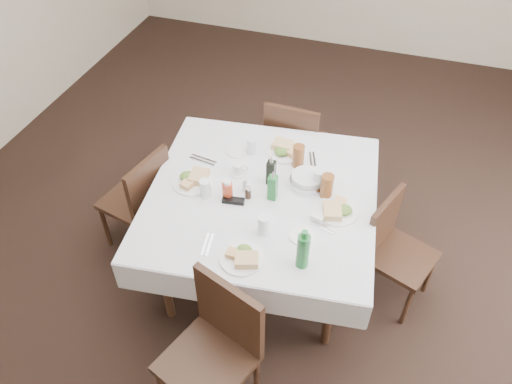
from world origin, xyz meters
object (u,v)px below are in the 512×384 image
coffee_mug (238,169)px  water_w (205,189)px  ketchup_bottle (227,190)px  green_bottle (303,250)px  water_s (264,225)px  oil_cruet_green (273,187)px  chair_south (217,343)px  chair_north (294,142)px  water_e (319,180)px  bread_basket (307,180)px  oil_cruet_dark (271,172)px  water_n (252,146)px  chair_west (142,197)px  dining_table (262,201)px  chair_east (393,245)px

coffee_mug → water_w: bearing=-115.3°
ketchup_bottle → green_bottle: 0.70m
water_s → oil_cruet_green: oil_cruet_green is taller
oil_cruet_green → green_bottle: green_bottle is taller
oil_cruet_green → chair_south: bearing=-91.1°
chair_north → water_e: bearing=-64.3°
bread_basket → green_bottle: green_bottle is taller
oil_cruet_green → coffee_mug: bearing=151.6°
water_s → oil_cruet_dark: bearing=101.3°
water_n → green_bottle: (0.59, -0.86, 0.06)m
water_w → ketchup_bottle: ketchup_bottle is taller
green_bottle → water_e: bearing=94.8°
chair_west → ketchup_bottle: (0.69, -0.06, 0.33)m
dining_table → bread_basket: (0.26, 0.18, 0.11)m
chair_east → coffee_mug: coffee_mug is taller
oil_cruet_dark → ketchup_bottle: (-0.22, -0.22, -0.03)m
water_s → oil_cruet_dark: (-0.09, 0.44, 0.03)m
water_n → water_s: size_ratio=0.91×
chair_east → ketchup_bottle: size_ratio=5.77×
chair_north → water_e: 0.86m
water_s → bread_basket: bearing=74.0°
water_n → coffee_mug: 0.24m
chair_east → water_w: water_w is taller
chair_north → water_s: 1.25m
water_e → water_s: bearing=-114.7°
bread_basket → green_bottle: (0.13, -0.66, 0.09)m
water_w → chair_south: bearing=-64.8°
water_s → oil_cruet_green: 0.31m
bread_basket → oil_cruet_dark: size_ratio=1.02×
chair_south → water_n: bearing=100.6°
chair_south → water_s: (0.06, 0.66, 0.29)m
chair_west → water_w: 0.65m
dining_table → chair_east: size_ratio=1.96×
water_w → water_n: bearing=74.5°
dining_table → water_w: water_w is taller
chair_south → water_s: size_ratio=7.14×
chair_north → coffee_mug: bearing=-104.8°
dining_table → oil_cruet_dark: size_ratio=7.22×
ketchup_bottle → water_n: bearing=89.9°
water_e → coffee_mug: (-0.55, -0.03, -0.04)m
green_bottle → oil_cruet_green: bearing=124.0°
water_e → ketchup_bottle: (-0.53, -0.27, -0.01)m
chair_north → green_bottle: size_ratio=3.30×
oil_cruet_dark → oil_cruet_green: 0.14m
water_s → dining_table: bearing=109.5°
water_n → water_w: water_w is taller
chair_north → chair_west: chair_north is taller
dining_table → coffee_mug: size_ratio=13.65×
oil_cruet_green → green_bottle: 0.56m
chair_south → water_n: size_ratio=7.88×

